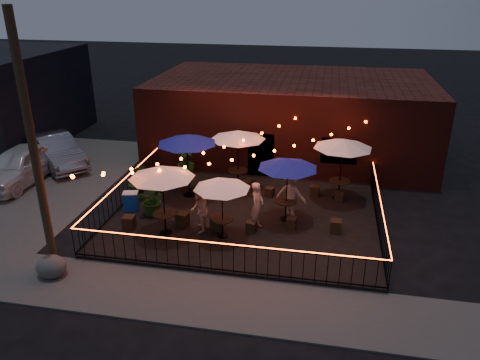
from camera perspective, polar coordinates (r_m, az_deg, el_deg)
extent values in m
plane|color=black|center=(16.65, -0.61, -7.77)|extent=(110.00, 110.00, 0.00)
cube|color=black|center=(18.33, 0.63, -4.41)|extent=(10.00, 8.00, 0.15)
cube|color=#484642|center=(14.01, -3.34, -14.38)|extent=(18.00, 2.50, 0.05)
cube|color=#484642|center=(24.86, -26.79, 0.44)|extent=(11.00, 12.00, 0.02)
cube|color=#3B1510|center=(24.95, 6.26, 7.76)|extent=(14.00, 8.00, 4.00)
cube|color=black|center=(21.64, 2.60, 2.96)|extent=(1.20, 0.24, 2.20)
cube|color=black|center=(21.29, 12.00, 3.55)|extent=(1.60, 0.24, 1.20)
cylinder|color=#382A17|center=(14.80, -23.83, 3.21)|extent=(0.26, 0.26, 8.00)
cube|color=black|center=(14.88, -2.17, -10.88)|extent=(10.00, 0.04, 0.04)
cube|color=black|center=(14.38, -2.23, -7.84)|extent=(10.00, 0.04, 0.04)
cube|color=#FF4B11|center=(14.37, -2.23, -7.74)|extent=(10.00, 0.03, 0.02)
cube|color=black|center=(19.67, -13.86, -2.61)|extent=(0.04, 8.00, 0.04)
cube|color=black|center=(19.30, -14.12, -0.15)|extent=(0.04, 8.00, 0.04)
cube|color=#FF4B11|center=(19.29, -14.13, -0.07)|extent=(0.03, 8.00, 0.02)
cube|color=black|center=(18.16, 16.42, -5.18)|extent=(0.04, 8.00, 0.04)
cube|color=black|center=(17.75, 16.75, -2.56)|extent=(0.04, 8.00, 0.04)
cube|color=#FF4B11|center=(17.74, 16.76, -2.47)|extent=(0.03, 8.00, 0.02)
cylinder|color=black|center=(17.22, -9.02, -6.33)|extent=(0.46, 0.46, 0.03)
cylinder|color=black|center=(17.04, -9.10, -5.24)|extent=(0.06, 0.06, 0.75)
cylinder|color=black|center=(16.86, -9.18, -4.08)|extent=(0.84, 0.84, 0.04)
cylinder|color=black|center=(16.65, -9.28, -2.61)|extent=(0.05, 0.05, 2.51)
cone|color=silver|center=(16.21, -9.53, 0.89)|extent=(2.98, 2.98, 0.37)
cylinder|color=black|center=(19.98, -6.19, -1.82)|extent=(0.49, 0.49, 0.03)
cylinder|color=black|center=(19.82, -6.24, -0.78)|extent=(0.07, 0.07, 0.80)
cylinder|color=black|center=(19.66, -6.29, 0.32)|extent=(0.89, 0.89, 0.04)
cylinder|color=black|center=(19.47, -6.36, 1.71)|extent=(0.05, 0.05, 2.68)
cone|color=navy|center=(19.07, -6.51, 4.99)|extent=(2.70, 2.70, 0.39)
cylinder|color=black|center=(16.81, -2.12, -6.81)|extent=(0.40, 0.40, 0.03)
cylinder|color=black|center=(16.65, -2.13, -5.86)|extent=(0.05, 0.05, 0.65)
cylinder|color=black|center=(16.50, -2.15, -4.84)|extent=(0.72, 0.72, 0.04)
cylinder|color=black|center=(16.31, -2.17, -3.56)|extent=(0.04, 0.04, 2.16)
cone|color=silver|center=(15.90, -2.22, -0.51)|extent=(2.58, 2.58, 0.32)
cylinder|color=black|center=(20.67, -0.24, -0.80)|extent=(0.47, 0.47, 0.03)
cylinder|color=black|center=(20.52, -0.24, 0.17)|extent=(0.06, 0.06, 0.77)
cylinder|color=black|center=(20.37, -0.24, 1.20)|extent=(0.86, 0.86, 0.04)
cylinder|color=black|center=(20.19, -0.25, 2.50)|extent=(0.05, 0.05, 2.58)
cone|color=silver|center=(19.82, -0.25, 5.55)|extent=(2.79, 2.79, 0.38)
cylinder|color=black|center=(18.01, 5.56, -4.74)|extent=(0.45, 0.45, 0.03)
cylinder|color=black|center=(17.84, 5.61, -3.71)|extent=(0.06, 0.06, 0.73)
cylinder|color=black|center=(17.68, 5.65, -2.62)|extent=(0.81, 0.81, 0.04)
cylinder|color=black|center=(17.48, 5.71, -1.24)|extent=(0.04, 0.04, 2.44)
cone|color=navy|center=(17.07, 5.85, 2.02)|extent=(2.89, 2.89, 0.36)
cylinder|color=black|center=(20.03, 11.88, -2.15)|extent=(0.47, 0.47, 0.03)
cylinder|color=black|center=(19.87, 11.96, -1.15)|extent=(0.06, 0.06, 0.78)
cylinder|color=black|center=(19.72, 12.06, -0.09)|extent=(0.86, 0.86, 0.04)
cylinder|color=black|center=(19.53, 12.18, 1.25)|extent=(0.05, 0.05, 2.59)
cone|color=silver|center=(19.15, 12.46, 4.39)|extent=(2.89, 2.89, 0.38)
cube|color=black|center=(17.65, -13.38, -5.06)|extent=(0.44, 0.44, 0.49)
cube|color=black|center=(17.53, -7.00, -4.77)|extent=(0.46, 0.46, 0.49)
cube|color=black|center=(20.32, -9.95, -0.87)|extent=(0.54, 0.54, 0.51)
cube|color=black|center=(20.46, -6.83, -0.54)|extent=(0.46, 0.46, 0.49)
cube|color=black|center=(17.16, -2.94, -5.25)|extent=(0.55, 0.55, 0.50)
cube|color=black|center=(16.99, 1.41, -5.73)|extent=(0.40, 0.40, 0.41)
cube|color=black|center=(20.29, 0.80, -0.66)|extent=(0.40, 0.40, 0.44)
cube|color=black|center=(19.74, 3.63, -1.47)|extent=(0.42, 0.42, 0.40)
cube|color=black|center=(17.33, 6.28, -5.22)|extent=(0.40, 0.40, 0.42)
cube|color=black|center=(17.31, 11.59, -5.53)|extent=(0.41, 0.41, 0.47)
cube|color=black|center=(20.02, 9.10, -1.31)|extent=(0.40, 0.40, 0.43)
cube|color=black|center=(19.79, 12.02, -1.86)|extent=(0.41, 0.41, 0.42)
imported|color=tan|center=(16.95, 2.11, -3.15)|extent=(0.59, 0.75, 1.80)
imported|color=#D2A090|center=(16.81, -5.01, -3.69)|extent=(0.80, 0.94, 1.68)
imported|color=tan|center=(17.94, 6.24, -1.67)|extent=(1.31, 0.94, 1.84)
imported|color=#19400F|center=(18.34, -10.56, -2.40)|extent=(1.24, 1.12, 1.24)
imported|color=#1B3D0F|center=(19.71, -12.28, -0.19)|extent=(0.92, 0.77, 1.55)
imported|color=#1E3E12|center=(21.72, -6.63, 2.26)|extent=(0.87, 0.87, 1.45)
cube|color=#0B3AA8|center=(18.97, -13.13, -2.59)|extent=(0.62, 0.50, 0.72)
cube|color=silver|center=(18.81, -13.24, -1.54)|extent=(0.66, 0.54, 0.05)
ellipsoid|color=#464641|center=(15.90, -22.02, -9.77)|extent=(1.13, 1.04, 0.72)
imported|color=white|center=(23.48, -25.33, 1.60)|extent=(1.99, 4.84, 1.64)
imported|color=#A3A2AA|center=(24.95, -21.47, 3.31)|extent=(4.63, 4.31, 1.55)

